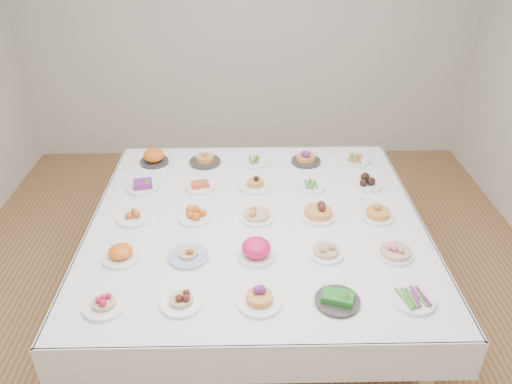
{
  "coord_description": "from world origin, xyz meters",
  "views": [
    {
      "loc": [
        -0.01,
        -3.0,
        2.71
      ],
      "look_at": [
        0.05,
        0.07,
        0.88
      ],
      "focal_mm": 35.0,
      "sensor_mm": 36.0,
      "label": 1
    }
  ],
  "objects_px": {
    "dish_12": "(257,211)",
    "dish_24": "(355,159)",
    "dish_0": "(104,302)",
    "display_table": "(256,226)"
  },
  "relations": [
    {
      "from": "dish_12",
      "to": "dish_24",
      "type": "relative_size",
      "value": 0.9
    },
    {
      "from": "dish_0",
      "to": "dish_12",
      "type": "xyz_separation_m",
      "value": [
        0.86,
        0.87,
        0.02
      ]
    },
    {
      "from": "dish_0",
      "to": "dish_24",
      "type": "height_order",
      "value": "dish_0"
    },
    {
      "from": "dish_24",
      "to": "display_table",
      "type": "bearing_deg",
      "value": -134.8
    },
    {
      "from": "dish_0",
      "to": "dish_12",
      "type": "relative_size",
      "value": 0.99
    },
    {
      "from": "dish_0",
      "to": "dish_12",
      "type": "distance_m",
      "value": 1.22
    },
    {
      "from": "display_table",
      "to": "dish_24",
      "type": "xyz_separation_m",
      "value": [
        0.86,
        0.87,
        0.09
      ]
    },
    {
      "from": "display_table",
      "to": "dish_12",
      "type": "relative_size",
      "value": 9.91
    },
    {
      "from": "display_table",
      "to": "dish_24",
      "type": "distance_m",
      "value": 1.23
    },
    {
      "from": "display_table",
      "to": "dish_24",
      "type": "bearing_deg",
      "value": 45.2
    }
  ]
}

